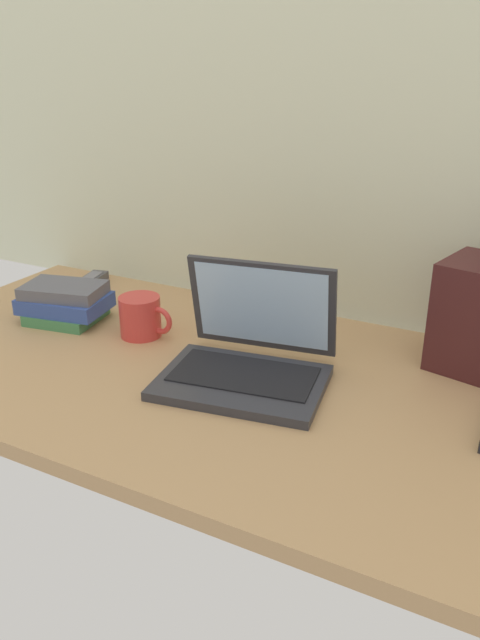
{
  "coord_description": "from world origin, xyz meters",
  "views": [
    {
      "loc": [
        0.52,
        -0.95,
        0.6
      ],
      "look_at": [
        0.02,
        0.0,
        0.15
      ],
      "focal_mm": 34.76,
      "sensor_mm": 36.0,
      "label": 1
    }
  ],
  "objects": [
    {
      "name": "laptop",
      "position": [
        0.04,
        0.01,
        0.08
      ],
      "size": [
        0.34,
        0.31,
        0.21
      ],
      "color": "#2D2D33",
      "rests_on": "desk"
    },
    {
      "name": "book_stack",
      "position": [
        -0.48,
        0.06,
        0.07
      ],
      "size": [
        0.22,
        0.16,
        0.09
      ],
      "color": "#3F7F4C",
      "rests_on": "desk"
    },
    {
      "name": "desk",
      "position": [
        0.0,
        0.0,
        0.01
      ],
      "size": [
        1.6,
        0.76,
        0.03
      ],
      "color": "tan",
      "rests_on": "ground"
    },
    {
      "name": "remote_control_near",
      "position": [
        -0.59,
        0.27,
        0.04
      ],
      "size": [
        0.08,
        0.17,
        0.02
      ],
      "color": "#4C4C51",
      "rests_on": "desk"
    },
    {
      "name": "coffee_mug",
      "position": [
        -0.26,
        0.07,
        0.08
      ],
      "size": [
        0.13,
        0.09,
        0.09
      ],
      "color": "red",
      "rests_on": "desk"
    }
  ]
}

